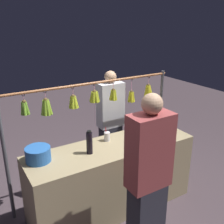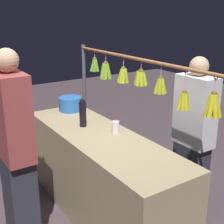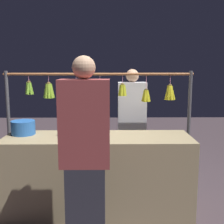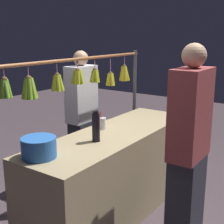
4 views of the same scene
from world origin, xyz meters
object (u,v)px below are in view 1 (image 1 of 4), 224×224
at_px(water_bottle, 89,143).
at_px(customer_person, 148,182).
at_px(blue_bucket, 38,154).
at_px(drink_cup, 107,136).
at_px(vendor_person, 110,124).

bearing_deg(water_bottle, customer_person, 107.05).
bearing_deg(blue_bucket, drink_cup, -177.12).
relative_size(drink_cup, vendor_person, 0.11).
bearing_deg(customer_person, vendor_person, -108.41).
distance_m(water_bottle, blue_bucket, 0.56).
relative_size(vendor_person, customer_person, 0.93).
bearing_deg(drink_cup, customer_person, 84.21).
relative_size(blue_bucket, vendor_person, 0.17).
height_order(water_bottle, customer_person, customer_person).
height_order(water_bottle, drink_cup, water_bottle).
relative_size(water_bottle, customer_person, 0.16).
bearing_deg(water_bottle, drink_cup, -151.93).
bearing_deg(customer_person, water_bottle, -72.95).
distance_m(water_bottle, vendor_person, 1.11).
xyz_separation_m(water_bottle, drink_cup, (-0.33, -0.17, -0.07)).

